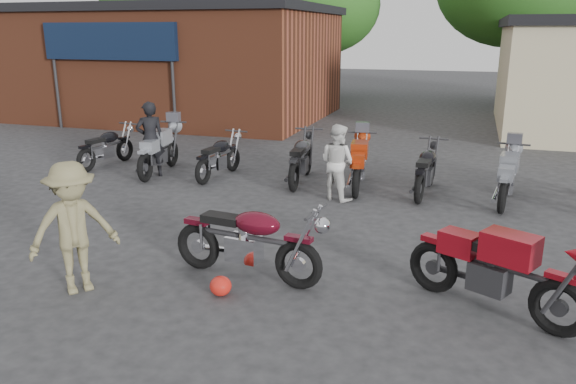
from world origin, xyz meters
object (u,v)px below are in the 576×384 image
(row_bike_0, at_px, (107,145))
(row_bike_4, at_px, (359,161))
(row_bike_6, at_px, (508,174))
(row_bike_5, at_px, (426,167))
(sportbike, at_px, (497,265))
(helmet, at_px, (221,286))
(row_bike_2, at_px, (219,155))
(person_tan, at_px, (73,228))
(person_dark, at_px, (150,139))
(person_light, at_px, (337,162))
(row_bike_1, at_px, (159,148))
(vintage_motorcycle, at_px, (249,236))
(row_bike_3, at_px, (301,156))

(row_bike_0, height_order, row_bike_4, row_bike_4)
(row_bike_6, bearing_deg, row_bike_5, 92.33)
(sportbike, relative_size, helmet, 7.65)
(row_bike_2, bearing_deg, row_bike_5, -83.78)
(person_tan, bearing_deg, row_bike_2, 46.93)
(person_dark, distance_m, person_light, 4.63)
(row_bike_6, bearing_deg, helmet, 153.80)
(row_bike_5, bearing_deg, person_dark, 98.24)
(helmet, bearing_deg, row_bike_5, 69.58)
(row_bike_4, xyz_separation_m, row_bike_5, (1.43, -0.02, -0.02))
(row_bike_1, bearing_deg, person_light, -107.05)
(person_dark, distance_m, person_tan, 6.13)
(row_bike_1, xyz_separation_m, row_bike_2, (1.53, 0.11, -0.08))
(helmet, xyz_separation_m, row_bike_0, (-5.82, 5.81, 0.41))
(person_light, relative_size, row_bike_6, 0.77)
(vintage_motorcycle, xyz_separation_m, helmet, (-0.17, -0.59, -0.50))
(helmet, relative_size, row_bike_2, 0.15)
(row_bike_0, height_order, row_bike_1, row_bike_1)
(person_dark, height_order, row_bike_5, person_dark)
(sportbike, xyz_separation_m, helmet, (-3.37, -0.59, -0.51))
(person_dark, height_order, row_bike_0, person_dark)
(sportbike, height_order, row_bike_0, sportbike)
(row_bike_1, distance_m, row_bike_3, 3.50)
(row_bike_4, distance_m, row_bike_5, 1.43)
(row_bike_0, bearing_deg, row_bike_1, -91.67)
(person_light, height_order, row_bike_4, person_light)
(vintage_motorcycle, relative_size, row_bike_0, 1.16)
(helmet, height_order, row_bike_2, row_bike_2)
(person_light, xyz_separation_m, row_bike_6, (3.29, 0.81, -0.19))
(row_bike_0, distance_m, row_bike_1, 1.71)
(person_dark, bearing_deg, person_tan, 73.54)
(person_tan, relative_size, row_bike_0, 0.93)
(row_bike_1, distance_m, row_bike_6, 7.85)
(row_bike_1, bearing_deg, row_bike_6, -97.10)
(person_dark, xyz_separation_m, row_bike_5, (6.29, 0.46, -0.30))
(person_light, xyz_separation_m, person_tan, (-2.28, -5.18, 0.10))
(helmet, bearing_deg, person_light, 84.86)
(vintage_motorcycle, relative_size, person_tan, 1.24)
(sportbike, bearing_deg, row_bike_3, 154.82)
(row_bike_3, bearing_deg, person_dark, 93.59)
(sportbike, bearing_deg, row_bike_0, 177.56)
(helmet, relative_size, person_light, 0.19)
(person_dark, distance_m, row_bike_5, 6.32)
(row_bike_2, bearing_deg, person_dark, 110.15)
(helmet, height_order, row_bike_5, row_bike_5)
(vintage_motorcycle, relative_size, row_bike_4, 1.05)
(row_bike_2, bearing_deg, person_tan, -167.30)
(helmet, xyz_separation_m, person_light, (0.43, 4.73, 0.64))
(row_bike_2, height_order, row_bike_6, row_bike_6)
(vintage_motorcycle, distance_m, row_bike_6, 6.09)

